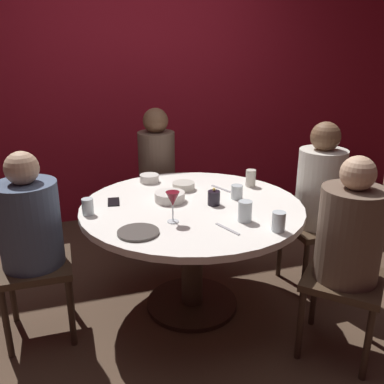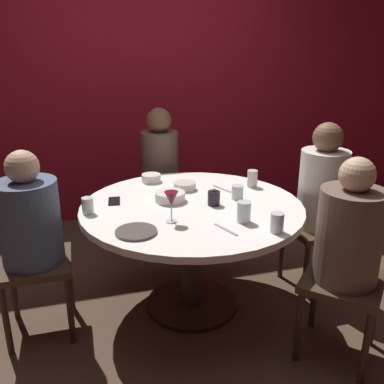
# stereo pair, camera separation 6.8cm
# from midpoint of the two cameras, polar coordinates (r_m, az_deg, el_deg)

# --- Properties ---
(ground_plane) EXTENTS (8.00, 8.00, 0.00)m
(ground_plane) POSITION_cam_midpoint_polar(r_m,az_deg,el_deg) (2.91, 0.69, -15.02)
(ground_plane) COLOR #4C3828
(back_wall) EXTENTS (6.00, 0.10, 2.60)m
(back_wall) POSITION_cam_midpoint_polar(r_m,az_deg,el_deg) (4.13, -6.31, 14.48)
(back_wall) COLOR maroon
(back_wall) RESTS_ON ground
(dining_table) EXTENTS (1.36, 1.36, 0.72)m
(dining_table) POSITION_cam_midpoint_polar(r_m,az_deg,el_deg) (2.63, 0.74, -4.62)
(dining_table) COLOR white
(dining_table) RESTS_ON ground
(seated_diner_left) EXTENTS (0.40, 0.40, 1.12)m
(seated_diner_left) POSITION_cam_midpoint_polar(r_m,az_deg,el_deg) (2.51, -20.38, -4.15)
(seated_diner_left) COLOR #3F2D1E
(seated_diner_left) RESTS_ON ground
(seated_diner_back) EXTENTS (0.40, 0.40, 1.17)m
(seated_diner_back) POSITION_cam_midpoint_polar(r_m,az_deg,el_deg) (3.47, -3.80, 3.99)
(seated_diner_back) COLOR #3F2D1E
(seated_diner_back) RESTS_ON ground
(seated_diner_right) EXTENTS (0.40, 0.40, 1.18)m
(seated_diner_right) POSITION_cam_midpoint_polar(r_m,az_deg,el_deg) (2.94, 17.87, 0.23)
(seated_diner_right) COLOR #3F2D1E
(seated_diner_right) RESTS_ON ground
(seated_diner_front_right) EXTENTS (0.57, 0.57, 1.14)m
(seated_diner_front_right) POSITION_cam_midpoint_polar(r_m,az_deg,el_deg) (2.32, 21.25, -5.95)
(seated_diner_front_right) COLOR #3F2D1E
(seated_diner_front_right) RESTS_ON ground
(candle_holder) EXTENTS (0.08, 0.08, 0.11)m
(candle_holder) POSITION_cam_midpoint_polar(r_m,az_deg,el_deg) (2.56, 3.74, -0.83)
(candle_holder) COLOR black
(candle_holder) RESTS_ON dining_table
(wine_glass) EXTENTS (0.08, 0.08, 0.18)m
(wine_glass) POSITION_cam_midpoint_polar(r_m,az_deg,el_deg) (2.28, -1.97, -1.10)
(wine_glass) COLOR silver
(wine_glass) RESTS_ON dining_table
(dinner_plate) EXTENTS (0.22, 0.22, 0.01)m
(dinner_plate) POSITION_cam_midpoint_polar(r_m,az_deg,el_deg) (2.21, -6.71, -5.37)
(dinner_plate) COLOR #4C4742
(dinner_plate) RESTS_ON dining_table
(cell_phone) EXTENTS (0.09, 0.15, 0.01)m
(cell_phone) POSITION_cam_midpoint_polar(r_m,az_deg,el_deg) (2.65, -9.79, -1.23)
(cell_phone) COLOR black
(cell_phone) RESTS_ON dining_table
(bowl_serving_large) EXTENTS (0.19, 0.19, 0.06)m
(bowl_serving_large) POSITION_cam_midpoint_polar(r_m,az_deg,el_deg) (2.62, -2.24, -0.61)
(bowl_serving_large) COLOR silver
(bowl_serving_large) RESTS_ON dining_table
(bowl_salad_center) EXTENTS (0.15, 0.15, 0.05)m
(bowl_salad_center) POSITION_cam_midpoint_polar(r_m,az_deg,el_deg) (2.83, -0.30, 0.82)
(bowl_salad_center) COLOR beige
(bowl_salad_center) RESTS_ON dining_table
(bowl_small_white) EXTENTS (0.13, 0.13, 0.05)m
(bowl_small_white) POSITION_cam_midpoint_polar(r_m,az_deg,el_deg) (3.00, -4.91, 1.90)
(bowl_small_white) COLOR silver
(bowl_small_white) RESTS_ON dining_table
(cup_near_candle) EXTENTS (0.08, 0.08, 0.12)m
(cup_near_candle) POSITION_cam_midpoint_polar(r_m,az_deg,el_deg) (2.33, 7.88, -2.68)
(cup_near_candle) COLOR silver
(cup_near_candle) RESTS_ON dining_table
(cup_by_left_diner) EXTENTS (0.07, 0.07, 0.10)m
(cup_by_left_diner) POSITION_cam_midpoint_polar(r_m,az_deg,el_deg) (2.49, -13.21, -1.81)
(cup_by_left_diner) COLOR silver
(cup_by_left_diner) RESTS_ON dining_table
(cup_by_right_diner) EXTENTS (0.07, 0.07, 0.11)m
(cup_by_right_diner) POSITION_cam_midpoint_polar(r_m,az_deg,el_deg) (2.24, 12.31, -4.07)
(cup_by_right_diner) COLOR silver
(cup_by_right_diner) RESTS_ON dining_table
(cup_center_front) EXTENTS (0.07, 0.07, 0.09)m
(cup_center_front) POSITION_cam_midpoint_polar(r_m,az_deg,el_deg) (2.67, 6.91, -0.05)
(cup_center_front) COLOR silver
(cup_center_front) RESTS_ON dining_table
(cup_far_edge) EXTENTS (0.07, 0.07, 0.12)m
(cup_far_edge) POSITION_cam_midpoint_polar(r_m,az_deg,el_deg) (2.91, 8.85, 1.81)
(cup_far_edge) COLOR beige
(cup_far_edge) RESTS_ON dining_table
(fork_near_plate) EXTENTS (0.08, 0.17, 0.01)m
(fork_near_plate) POSITION_cam_midpoint_polar(r_m,az_deg,el_deg) (2.24, 5.44, -5.07)
(fork_near_plate) COLOR #B7B7BC
(fork_near_plate) RESTS_ON dining_table
(knife_near_plate) EXTENTS (0.08, 0.17, 0.01)m
(knife_near_plate) POSITION_cam_midpoint_polar(r_m,az_deg,el_deg) (2.85, 4.81, 0.42)
(knife_near_plate) COLOR #B7B7BC
(knife_near_plate) RESTS_ON dining_table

